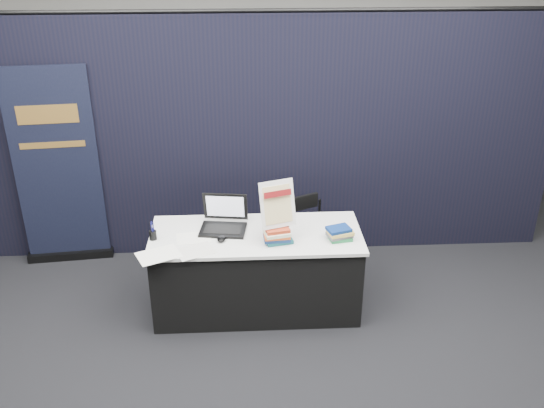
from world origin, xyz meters
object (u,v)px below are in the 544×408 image
Objects in this scene: book_stack_tall at (278,235)px; pullup_banner at (59,179)px; display_table at (256,271)px; laptop at (223,221)px; book_stack_short at (339,233)px; info_sign at (278,205)px; stacking_chair at (302,237)px.

pullup_banner reaches higher than book_stack_tall.
pullup_banner reaches higher than display_table.
book_stack_short is at bearing -6.15° from laptop.
display_table is 0.50m from book_stack_tall.
info_sign reaches higher than book_stack_tall.
pullup_banner is (-2.05, 1.06, -0.20)m from info_sign.
laptop is 0.21× the size of pullup_banner.
stacking_chair is at bearing 32.94° from laptop.
book_stack_short reaches higher than stacking_chair.
display_table is 0.53m from laptop.
laptop is 0.53m from book_stack_tall.
book_stack_tall is at bearing -39.95° from display_table.
book_stack_tall is at bearing -33.82° from pullup_banner.
stacking_chair is at bearing -17.65° from pullup_banner.
book_stack_tall is 0.27× the size of stacking_chair.
info_sign is at bearing -33.15° from pullup_banner.
book_stack_tall is at bearing -139.03° from stacking_chair.
book_stack_short is 0.73m from stacking_chair.
display_table is 0.83m from book_stack_short.
pullup_banner is (-2.05, 1.09, 0.06)m from book_stack_tall.
info_sign reaches higher than laptop.
book_stack_tall is 0.52m from book_stack_short.
stacking_chair is (2.32, -0.49, -0.43)m from pullup_banner.
info_sign is at bearing -19.28° from laptop.
book_stack_tall reaches higher than stacking_chair.
book_stack_tall is 2.33m from pullup_banner.
display_table is 2.16m from pullup_banner.
book_stack_tall is 0.11× the size of pullup_banner.
laptop reaches higher than book_stack_short.
info_sign is at bearing 179.10° from book_stack_short.
pullup_banner reaches higher than laptop.
book_stack_short reaches higher than display_table.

